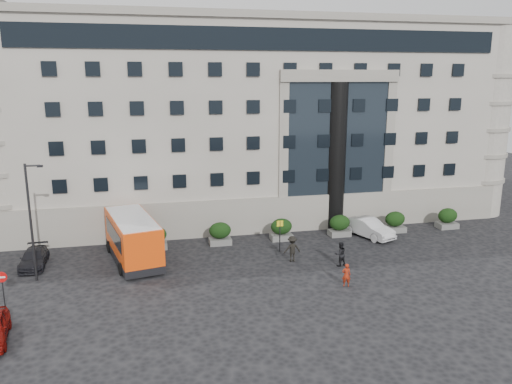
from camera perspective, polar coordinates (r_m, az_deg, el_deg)
ground at (r=33.92m, az=-4.16°, el=-10.28°), size 120.00×120.00×0.00m
civic_building at (r=54.04m, az=-1.43°, el=8.34°), size 44.00×24.00×18.00m
entrance_column at (r=44.83m, az=9.08°, el=4.00°), size 1.80×1.80×13.00m
hedge_a at (r=40.62m, az=-11.43°, el=-5.13°), size 1.80×1.26×1.84m
hedge_b at (r=41.00m, az=-4.13°, el=-4.73°), size 1.80×1.26×1.84m
hedge_c at (r=42.02m, az=2.92°, el=-4.27°), size 1.80×1.26×1.84m
hedge_d at (r=43.64m, az=9.53°, el=-3.77°), size 1.80×1.26×1.84m
hedge_e at (r=45.80m, az=15.59°, el=-3.28°), size 1.80×1.26×1.84m
hedge_f at (r=48.42m, az=21.04°, el=-2.80°), size 1.80×1.26×1.84m
street_lamp at (r=35.85m, az=-24.29°, el=-2.75°), size 1.16×0.18×8.00m
bus_stop_sign at (r=38.97m, az=2.75°, el=-4.42°), size 0.50×0.08×2.52m
no_entry_sign at (r=33.19m, az=-27.03°, el=-9.20°), size 0.64×0.16×2.32m
minibus at (r=38.20m, az=-13.91°, el=-4.98°), size 4.46×8.45×3.35m
red_truck at (r=52.36m, az=-26.73°, el=-1.79°), size 2.75×4.90×2.50m
parked_car_c at (r=39.77m, az=-24.04°, el=-6.91°), size 1.85×4.26×1.22m
parked_car_d at (r=47.09m, az=-21.92°, el=-3.54°), size 3.22×5.66×1.49m
white_taxi at (r=43.88m, az=12.72°, el=-4.00°), size 3.41×5.14×1.60m
pedestrian_a at (r=33.51m, az=10.28°, el=-9.32°), size 0.64×0.50×1.57m
pedestrian_b at (r=36.83m, az=9.60°, el=-7.00°), size 1.00×0.85×1.81m
pedestrian_c at (r=37.25m, az=4.16°, el=-6.49°), size 1.29×0.78×1.96m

